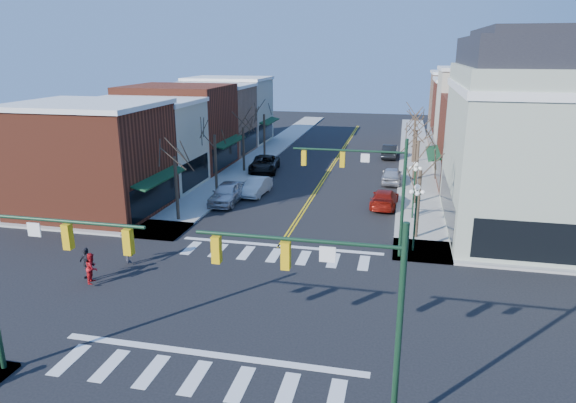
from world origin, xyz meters
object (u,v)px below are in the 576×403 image
Objects in this scene: car_left_near at (227,193)px; car_right_far at (390,151)px; lamppost_midblock at (415,180)px; pedestrian_dark_b at (128,246)px; car_left_mid at (256,186)px; car_right_near at (385,198)px; car_right_mid at (392,175)px; pedestrian_dark_a at (87,263)px; victorian_corner at (549,134)px; car_left_far at (264,164)px; lamppost_corner at (416,206)px; pedestrian_red_b at (92,268)px.

car_left_near reaches higher than car_right_far.
pedestrian_dark_b is (-16.06, -12.00, -1.83)m from lamppost_midblock.
car_left_mid is 0.92× the size of car_right_near.
pedestrian_dark_a reaches higher than car_right_mid.
car_right_far is 2.64× the size of pedestrian_dark_a.
car_left_far is (-22.90, 13.05, -5.86)m from victorian_corner.
lamppost_midblock is (0.00, 6.50, 0.00)m from lamppost_corner.
lamppost_midblock reaches higher than car_right_mid.
lamppost_midblock is 0.90× the size of car_right_near.
pedestrian_dark_b is at bearing 83.21° from pedestrian_dark_a.
lamppost_midblock is 19.37m from car_left_far.
pedestrian_dark_b is (-1.46, -13.08, 0.28)m from car_left_near.
car_left_near is at bearing -20.85° from pedestrian_red_b.
lamppost_corner and lamppost_midblock have the same top height.
car_left_mid is 0.95× the size of car_right_far.
car_right_mid reaches higher than car_left_mid.
car_right_near is (-2.12, 9.28, -2.26)m from lamppost_corner.
victorian_corner is 2.83× the size of car_left_near.
car_left_far is (-14.60, 19.05, -2.16)m from lamppost_corner.
lamppost_corner reaches higher than car_right_near.
lamppost_corner is 9.79m from car_right_near.
pedestrian_dark_a is (-17.12, -7.94, -1.93)m from lamppost_corner.
lamppost_corner is at bearing -115.82° from pedestrian_dark_b.
pedestrian_red_b reaches higher than car_right_near.
victorian_corner is 3.21× the size of car_left_mid.
car_left_far reaches higher than car_right_near.
lamppost_corner is at bearing -35.23° from car_left_mid.
car_right_near is at bearing -88.04° from pedestrian_dark_b.
pedestrian_red_b is at bearing -153.29° from lamppost_corner.
car_left_near is at bearing 36.69° from car_right_mid.
pedestrian_red_b is (-14.76, -25.42, 0.21)m from car_right_mid.
lamppost_corner is 24.09m from car_left_far.
lamppost_corner is 2.63× the size of pedestrian_red_b.
pedestrian_dark_a reaches higher than car_left_near.
victorian_corner reaches higher than pedestrian_dark_b.
car_right_near is at bearing 65.56° from pedestrian_dark_a.
pedestrian_dark_a reaches higher than car_right_near.
victorian_corner is at bearing 35.86° from lamppost_corner.
lamppost_corner reaches higher than pedestrian_red_b.
victorian_corner is 29.25m from pedestrian_red_b.
car_left_far is (-14.60, 12.55, -2.16)m from lamppost_midblock.
pedestrian_dark_b is at bearing -23.84° from pedestrian_red_b.
car_left_near is at bearing -51.10° from pedestrian_dark_b.
car_left_near is at bearing 62.04° from car_right_far.
lamppost_corner reaches higher than pedestrian_dark_b.
victorian_corner is at bearing 132.38° from car_right_mid.
car_right_near is 7.82m from car_right_mid.
car_left_near reaches higher than car_left_mid.
lamppost_corner is 0.75× the size of car_left_far.
pedestrian_dark_a reaches higher than car_left_far.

